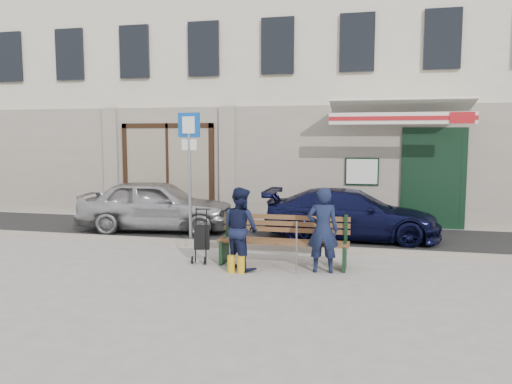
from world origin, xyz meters
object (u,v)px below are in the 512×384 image
(car_navy, at_px, (351,214))
(man, at_px, (323,230))
(car_silver, at_px, (157,205))
(parking_sign, at_px, (189,155))
(woman, at_px, (241,228))
(stroller, at_px, (202,239))
(bench, at_px, (281,241))

(car_navy, bearing_deg, man, 172.91)
(car_silver, xyz_separation_m, parking_sign, (1.34, -1.21, 1.30))
(woman, height_order, stroller, woman)
(woman, bearing_deg, bench, -115.03)
(stroller, bearing_deg, car_navy, 32.15)
(car_silver, bearing_deg, man, -130.93)
(bench, relative_size, stroller, 2.40)
(car_navy, distance_m, woman, 3.64)
(car_navy, relative_size, stroller, 3.99)
(man, relative_size, stroller, 1.50)
(car_navy, xyz_separation_m, bench, (-1.16, -2.76, -0.12))
(parking_sign, xyz_separation_m, bench, (2.30, -1.45, -1.50))
(parking_sign, relative_size, man, 1.92)
(car_navy, distance_m, stroller, 3.88)
(car_silver, relative_size, parking_sign, 1.34)
(parking_sign, distance_m, man, 3.75)
(woman, relative_size, stroller, 1.47)
(bench, bearing_deg, man, -19.52)
(car_silver, xyz_separation_m, car_navy, (4.80, 0.10, -0.08))
(parking_sign, xyz_separation_m, stroller, (0.80, -1.51, -1.51))
(parking_sign, relative_size, stroller, 2.88)
(car_navy, relative_size, man, 2.67)
(woman, xyz_separation_m, stroller, (-0.85, 0.33, -0.29))
(parking_sign, distance_m, stroller, 2.28)
(woman, distance_m, stroller, 0.96)
(man, bearing_deg, car_silver, -39.27)
(car_silver, xyz_separation_m, stroller, (2.13, -2.72, -0.21))
(parking_sign, height_order, man, parking_sign)
(car_silver, bearing_deg, car_navy, -96.20)
(bench, xyz_separation_m, woman, (-0.65, -0.39, 0.28))
(man, bearing_deg, bench, -25.22)
(bench, bearing_deg, car_silver, 143.83)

